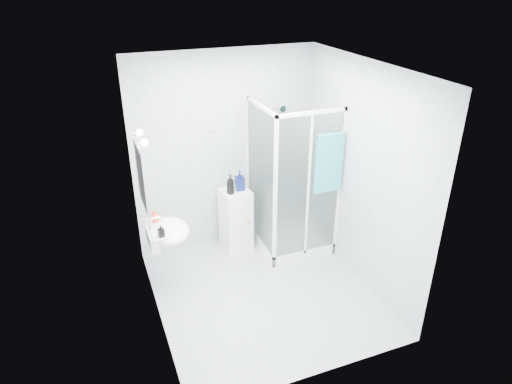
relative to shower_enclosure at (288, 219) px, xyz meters
name	(u,v)px	position (x,y,z in m)	size (l,w,h in m)	color
room	(264,194)	(-0.67, -0.77, 0.85)	(2.40, 2.60, 2.60)	silver
shower_enclosure	(288,219)	(0.00, 0.00, 0.00)	(0.90, 0.95, 2.00)	white
wall_basin	(166,232)	(-1.66, -0.32, 0.35)	(0.46, 0.56, 0.35)	white
mirror	(141,177)	(-1.85, -0.32, 1.05)	(0.02, 0.60, 0.70)	white
vanity_lights	(141,138)	(-1.80, -0.32, 1.47)	(0.10, 0.40, 0.08)	silver
wall_hooks	(207,132)	(-0.92, 0.49, 1.17)	(0.23, 0.06, 0.03)	silver
storage_cabinet	(236,220)	(-0.64, 0.26, -0.02)	(0.39, 0.40, 0.86)	white
hand_towel	(329,162)	(0.32, -0.40, 0.93)	(0.35, 0.05, 0.75)	teal
shampoo_bottle_a	(230,184)	(-0.72, 0.21, 0.54)	(0.10, 0.10, 0.26)	black
shampoo_bottle_b	(240,180)	(-0.57, 0.28, 0.54)	(0.12, 0.12, 0.26)	#0B1645
soap_dispenser_orange	(155,216)	(-1.74, -0.17, 0.49)	(0.12, 0.12, 0.15)	#FB341D
soap_dispenser_black	(161,231)	(-1.74, -0.51, 0.48)	(0.06, 0.06, 0.14)	black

